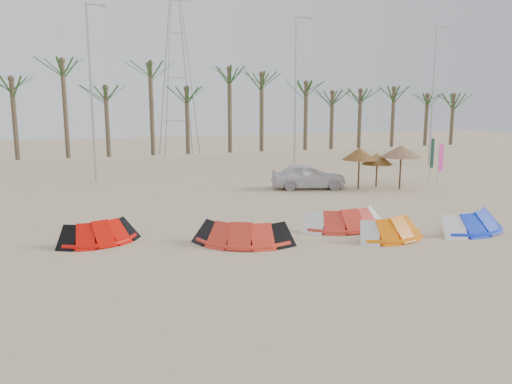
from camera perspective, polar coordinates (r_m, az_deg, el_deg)
name	(u,v)px	position (r m, az deg, el deg)	size (l,w,h in m)	color
ground	(320,265)	(15.99, 7.31, -8.23)	(120.00, 120.00, 0.00)	tan
boundary_wall	(182,164)	(36.43, -8.49, 3.23)	(60.00, 0.30, 1.30)	beige
palm_line	(185,82)	(37.79, -8.16, 12.30)	(52.00, 4.00, 7.70)	brown
lamp_b	(92,90)	(33.51, -18.28, 11.00)	(1.25, 0.14, 11.00)	#A5A8AD
lamp_c	(296,92)	(36.69, 4.58, 11.37)	(1.25, 0.14, 11.00)	#A5A8AD
lamp_d	(433,93)	(43.00, 19.60, 10.66)	(1.25, 0.14, 11.00)	#A5A8AD
pylon	(180,163)	(42.54, -8.72, 3.35)	(3.00, 3.00, 14.00)	#A5A8AD
kite_red_left	(99,230)	(19.17, -17.49, -4.20)	(3.20, 2.18, 0.90)	red
kite_red_mid	(240,231)	(18.24, -1.81, -4.43)	(3.98, 2.85, 0.90)	red
kite_red_right	(342,217)	(20.63, 9.78, -2.85)	(3.56, 1.57, 0.90)	red
kite_orange	(388,226)	(19.58, 14.86, -3.76)	(3.34, 2.16, 0.90)	orange
kite_blue	(467,219)	(21.79, 22.94, -2.82)	(3.95, 2.60, 0.90)	#1335E5
parasol_left	(359,154)	(29.55, 11.74, 4.28)	(2.04, 2.04, 2.43)	#4C331E
parasol_mid	(401,151)	(30.17, 16.27, 4.49)	(2.39, 2.39, 2.58)	#4C331E
parasol_right	(377,159)	(30.70, 13.68, 3.73)	(1.89, 1.89, 2.06)	#4C331E
flag_pink	(441,159)	(33.24, 20.38, 3.55)	(0.45, 0.11, 2.57)	#A5A8AD
flag_green	(432,155)	(33.88, 19.51, 4.05)	(0.44, 0.17, 2.90)	#A5A8AD
car	(308,176)	(29.49, 6.00, 1.82)	(1.75, 4.34, 1.48)	silver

